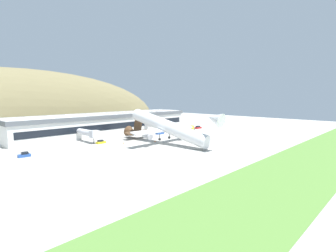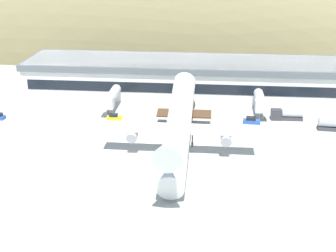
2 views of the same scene
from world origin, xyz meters
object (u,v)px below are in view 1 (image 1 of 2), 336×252
fuel_truck (167,129)px  traffic_cone_1 (123,143)px  service_car_1 (24,155)px  service_car_3 (101,142)px  jetway_1 (155,125)px  cargo_airplane (166,127)px  service_car_2 (198,127)px  terminal_building (106,122)px  traffic_cone_0 (155,141)px  service_car_0 (160,133)px  box_truck (188,128)px  jetway_0 (88,133)px

fuel_truck → traffic_cone_1: (-37.90, -10.99, -1.18)m
service_car_1 → service_car_3: size_ratio=0.94×
jetway_1 → cargo_airplane: bearing=-126.2°
service_car_2 → fuel_truck: 22.53m
service_car_3 → traffic_cone_1: size_ratio=6.96×
terminal_building → jetway_1: terminal_building is taller
service_car_3 → traffic_cone_0: bearing=-36.0°
traffic_cone_1 → service_car_3: bearing=131.2°
cargo_airplane → fuel_truck: size_ratio=6.34×
service_car_0 → service_car_1: 64.85m
service_car_2 → traffic_cone_1: service_car_2 is taller
terminal_building → service_car_1: terminal_building is taller
box_truck → traffic_cone_0: box_truck is taller
terminal_building → service_car_0: (16.10, -23.24, -5.09)m
cargo_airplane → traffic_cone_0: size_ratio=88.89×
jetway_0 → jetway_1: size_ratio=1.08×
jetway_1 → service_car_3: (-37.42, -6.57, -3.38)m
traffic_cone_0 → service_car_3: bearing=144.0°
service_car_1 → service_car_2: 96.00m
traffic_cone_0 → traffic_cone_1: size_ratio=1.00×
service_car_2 → fuel_truck: fuel_truck is taller
fuel_truck → cargo_airplane: bearing=-137.4°
fuel_truck → box_truck: box_truck is taller
cargo_airplane → jetway_0: bearing=127.8°
jetway_0 → box_truck: (56.25, -8.23, -2.47)m
cargo_airplane → service_car_3: cargo_airplane is taller
fuel_truck → jetway_0: bearing=177.5°
terminal_building → cargo_airplane: bearing=-90.9°
terminal_building → service_car_0: 28.73m
service_car_3 → traffic_cone_1: service_car_3 is taller
service_car_1 → fuel_truck: (73.89, 6.64, 0.79)m
box_truck → traffic_cone_1: 48.39m
terminal_building → box_truck: bearing=-36.4°
jetway_1 → cargo_airplane: size_ratio=0.25×
service_car_3 → fuel_truck: bearing=5.2°
service_car_3 → traffic_cone_0: 22.49m
service_car_0 → traffic_cone_0: 21.69m
fuel_truck → terminal_building: bearing=141.8°
service_car_3 → box_truck: 54.31m
service_car_3 → box_truck: bearing=-2.3°
service_car_0 → traffic_cone_0: bearing=-140.3°
box_truck → fuel_truck: bearing=148.7°
service_car_3 → traffic_cone_0: size_ratio=6.96×
box_truck → service_car_3: bearing=177.7°
service_car_3 → fuel_truck: fuel_truck is taller
service_car_3 → box_truck: size_ratio=0.54×
service_car_1 → traffic_cone_1: (35.98, -4.35, -0.39)m
jetway_1 → traffic_cone_0: 27.82m
terminal_building → jetway_1: bearing=-42.9°
service_car_2 → fuel_truck: (-22.09, 4.36, 0.77)m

